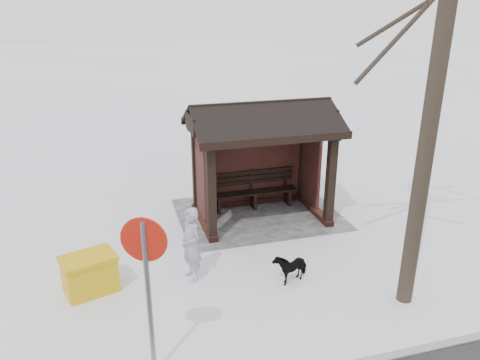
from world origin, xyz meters
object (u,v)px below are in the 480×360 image
Objects in this scene: road_sign at (146,267)px; bus_shelter at (260,137)px; grit_bin at (90,274)px; pedestrian at (191,245)px; dog at (290,266)px.

bus_shelter is at bearing -98.98° from road_sign.
road_sign is (-0.95, 2.52, 1.47)m from grit_bin.
grit_bin is 0.44× the size of road_sign.
road_sign is at bearing -41.46° from pedestrian.
road_sign is (3.29, 4.95, -0.30)m from bus_shelter.
bus_shelter is 3.65m from dog.
grit_bin is at bearing 29.79° from bus_shelter.
grit_bin is (3.90, -0.70, 0.08)m from dog.
dog is at bearing 152.25° from grit_bin.
bus_shelter reaches higher than grit_bin.
pedestrian is 2.85m from road_sign.
grit_bin reaches higher than dog.
bus_shelter is 3.08× the size of grit_bin.
pedestrian reaches higher than grit_bin.
dog is at bearing 54.35° from pedestrian.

